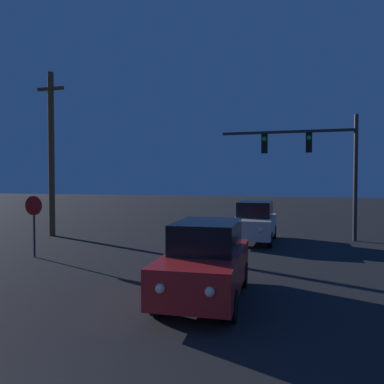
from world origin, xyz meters
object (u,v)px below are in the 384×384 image
traffic_signal_mast (316,156)px  utility_pole (51,152)px  car_near (206,260)px  car_far (255,222)px  stop_sign (34,215)px

traffic_signal_mast → utility_pole: (-12.21, -2.24, 0.26)m
car_near → car_far: bearing=-94.4°
car_near → utility_pole: bearing=-40.8°
traffic_signal_mast → utility_pole: size_ratio=0.77×
car_far → traffic_signal_mast: (2.58, 1.34, 2.92)m
car_near → stop_sign: size_ratio=1.89×
car_near → traffic_signal_mast: traffic_signal_mast is taller
car_near → utility_pole: 12.34m
car_far → car_near: bearing=88.8°
car_far → traffic_signal_mast: 4.12m
car_far → stop_sign: size_ratio=1.87×
car_far → traffic_signal_mast: bearing=-152.1°
car_near → traffic_signal_mast: (2.81, 9.58, 2.92)m
utility_pole → car_near: bearing=-37.9°
car_near → car_far: 8.24m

